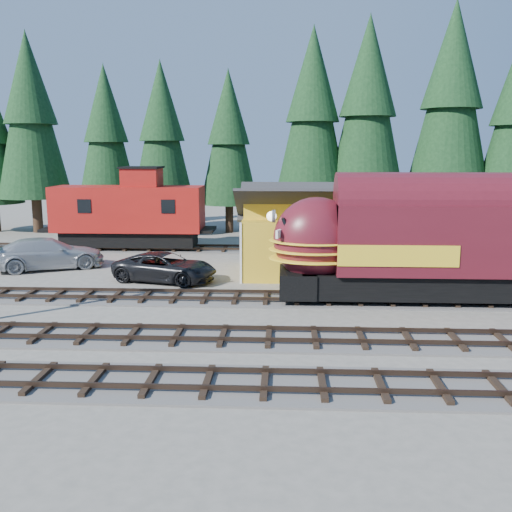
{
  "coord_description": "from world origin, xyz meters",
  "views": [
    {
      "loc": [
        -3.64,
        -23.28,
        7.29
      ],
      "look_at": [
        -4.99,
        4.0,
        2.21
      ],
      "focal_mm": 40.0,
      "sensor_mm": 36.0,
      "label": 1
    }
  ],
  "objects_px": {
    "pickup_truck_a": "(165,267)",
    "pickup_truck_b": "(48,253)",
    "depot": "(345,224)",
    "caboose": "(129,212)",
    "locomotive": "(446,247)"
  },
  "relations": [
    {
      "from": "pickup_truck_a",
      "to": "pickup_truck_b",
      "type": "xyz_separation_m",
      "value": [
        -8.0,
        3.03,
        0.16
      ]
    },
    {
      "from": "locomotive",
      "to": "depot",
      "type": "bearing_deg",
      "value": 122.24
    },
    {
      "from": "locomotive",
      "to": "pickup_truck_a",
      "type": "xyz_separation_m",
      "value": [
        -14.39,
        3.83,
        -1.95
      ]
    },
    {
      "from": "depot",
      "to": "pickup_truck_b",
      "type": "xyz_separation_m",
      "value": [
        -18.29,
        0.36,
        -1.99
      ]
    },
    {
      "from": "caboose",
      "to": "locomotive",
      "type": "bearing_deg",
      "value": -36.21
    },
    {
      "from": "pickup_truck_b",
      "to": "depot",
      "type": "bearing_deg",
      "value": -116.43
    },
    {
      "from": "pickup_truck_a",
      "to": "pickup_truck_b",
      "type": "height_order",
      "value": "pickup_truck_b"
    },
    {
      "from": "pickup_truck_b",
      "to": "pickup_truck_a",
      "type": "bearing_deg",
      "value": -136.02
    },
    {
      "from": "pickup_truck_a",
      "to": "pickup_truck_b",
      "type": "bearing_deg",
      "value": 84.36
    },
    {
      "from": "caboose",
      "to": "pickup_truck_b",
      "type": "bearing_deg",
      "value": -114.61
    },
    {
      "from": "caboose",
      "to": "depot",
      "type": "bearing_deg",
      "value": -26.53
    },
    {
      "from": "caboose",
      "to": "pickup_truck_b",
      "type": "xyz_separation_m",
      "value": [
        -3.27,
        -7.14,
        -1.82
      ]
    },
    {
      "from": "depot",
      "to": "pickup_truck_a",
      "type": "distance_m",
      "value": 10.85
    },
    {
      "from": "caboose",
      "to": "pickup_truck_b",
      "type": "distance_m",
      "value": 8.06
    },
    {
      "from": "depot",
      "to": "caboose",
      "type": "xyz_separation_m",
      "value": [
        -15.02,
        7.5,
        -0.18
      ]
    }
  ]
}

